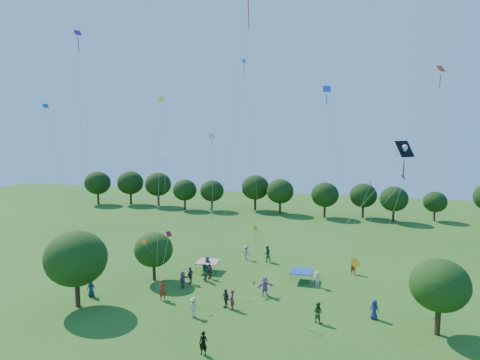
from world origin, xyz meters
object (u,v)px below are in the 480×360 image
(tent_blue, at_px, (302,271))
(man_in_black, at_px, (203,343))
(near_tree_north, at_px, (154,250))
(near_tree_east, at_px, (440,285))
(tent_red_stripe, at_px, (208,262))
(near_tree_west, at_px, (76,258))
(pirate_kite, at_px, (402,152))
(red_high_kite, at_px, (242,52))

(tent_blue, xyz_separation_m, man_in_black, (-4.67, -15.82, -0.22))
(near_tree_north, distance_m, man_in_black, 15.84)
(near_tree_east, height_order, tent_red_stripe, near_tree_east)
(near_tree_west, distance_m, tent_red_stripe, 14.28)
(pirate_kite, distance_m, red_high_kite, 14.60)
(near_tree_east, xyz_separation_m, man_in_black, (-15.80, -7.29, -2.98))
(man_in_black, distance_m, pirate_kite, 18.69)
(near_tree_east, distance_m, pirate_kite, 10.56)
(tent_red_stripe, bearing_deg, tent_blue, -2.44)
(near_tree_west, xyz_separation_m, pirate_kite, (25.75, 0.55, 9.39))
(tent_red_stripe, distance_m, tent_blue, 10.15)
(near_tree_west, relative_size, near_tree_east, 1.15)
(near_tree_north, relative_size, tent_blue, 2.23)
(near_tree_north, xyz_separation_m, man_in_black, (9.76, -12.25, -2.34))
(near_tree_east, xyz_separation_m, red_high_kite, (-15.30, 0.89, 17.51))
(near_tree_north, bearing_deg, man_in_black, -51.47)
(tent_red_stripe, bearing_deg, near_tree_west, -123.72)
(pirate_kite, bearing_deg, near_tree_east, 32.56)
(near_tree_west, distance_m, tent_blue, 21.29)
(near_tree_west, height_order, near_tree_east, near_tree_west)
(near_tree_north, height_order, tent_red_stripe, near_tree_north)
(pirate_kite, bearing_deg, tent_red_stripe, 148.55)
(man_in_black, bearing_deg, near_tree_west, 164.69)
(near_tree_north, xyz_separation_m, red_high_kite, (10.26, -4.08, 18.15))
(near_tree_north, bearing_deg, near_tree_west, -114.33)
(near_tree_west, xyz_separation_m, man_in_black, (13.19, -4.67, -3.43))
(near_tree_west, relative_size, pirate_kite, 0.51)
(near_tree_north, distance_m, tent_red_stripe, 6.24)
(tent_red_stripe, bearing_deg, near_tree_east, -22.85)
(near_tree_north, bearing_deg, tent_blue, 13.86)
(red_high_kite, bearing_deg, tent_red_stripe, 126.46)
(tent_blue, distance_m, pirate_kite, 18.25)
(near_tree_north, height_order, pirate_kite, pirate_kite)
(tent_red_stripe, distance_m, pirate_kite, 24.60)
(near_tree_east, height_order, man_in_black, near_tree_east)
(near_tree_north, bearing_deg, tent_red_stripe, 42.91)
(near_tree_west, height_order, man_in_black, near_tree_west)
(near_tree_west, bearing_deg, red_high_kite, 14.34)
(near_tree_east, bearing_deg, red_high_kite, 176.69)
(tent_red_stripe, relative_size, red_high_kite, 0.09)
(near_tree_west, height_order, pirate_kite, pirate_kite)
(tent_red_stripe, height_order, red_high_kite, red_high_kite)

